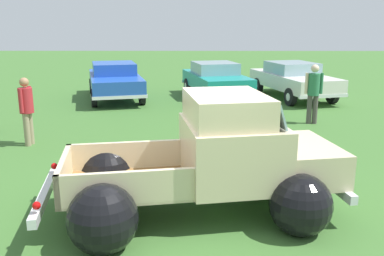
# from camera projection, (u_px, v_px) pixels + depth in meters

# --- Properties ---
(ground_plane) EXTENTS (80.00, 80.00, 0.00)m
(ground_plane) POSITION_uv_depth(u_px,v_px,m) (191.00, 212.00, 6.76)
(ground_plane) COLOR #3D6B2D
(vintage_pickup_truck) EXTENTS (4.88, 3.37, 1.96)m
(vintage_pickup_truck) POSITION_uv_depth(u_px,v_px,m) (215.00, 166.00, 6.64)
(vintage_pickup_truck) COLOR black
(vintage_pickup_truck) RESTS_ON ground
(show_car_0) EXTENTS (3.06, 5.00, 1.43)m
(show_car_0) POSITION_uv_depth(u_px,v_px,m) (115.00, 79.00, 16.67)
(show_car_0) COLOR black
(show_car_0) RESTS_ON ground
(show_car_1) EXTENTS (2.86, 4.55, 1.43)m
(show_car_1) POSITION_uv_depth(u_px,v_px,m) (216.00, 79.00, 16.82)
(show_car_1) COLOR black
(show_car_1) RESTS_ON ground
(show_car_2) EXTENTS (3.07, 4.96, 1.43)m
(show_car_2) POSITION_uv_depth(u_px,v_px,m) (293.00, 79.00, 16.87)
(show_car_2) COLOR black
(show_car_2) RESTS_ON ground
(spectator_0) EXTENTS (0.53, 0.36, 1.78)m
(spectator_0) POSITION_uv_depth(u_px,v_px,m) (314.00, 90.00, 12.47)
(spectator_0) COLOR #4C4742
(spectator_0) RESTS_ON ground
(spectator_1) EXTENTS (0.38, 0.54, 1.69)m
(spectator_1) POSITION_uv_depth(u_px,v_px,m) (26.00, 107.00, 10.26)
(spectator_1) COLOR gray
(spectator_1) RESTS_ON ground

